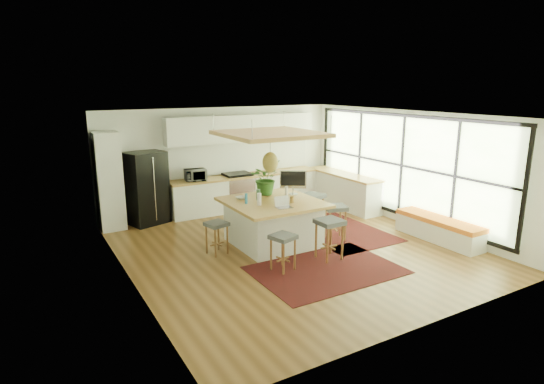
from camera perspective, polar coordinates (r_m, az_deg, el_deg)
floor at (r=9.27m, az=2.64°, el=-7.11°), size 7.00×7.00×0.00m
ceiling at (r=8.69m, az=2.84°, el=9.78°), size 7.00×7.00×0.00m
wall_back at (r=11.92m, az=-6.46°, el=4.23°), size 6.50×0.00×6.50m
wall_front at (r=6.35m, az=20.22°, el=-4.97°), size 6.50×0.00×6.50m
wall_left at (r=7.67m, az=-18.12°, el=-1.66°), size 0.00×7.00×7.00m
wall_right at (r=10.97m, az=17.17°, el=2.88°), size 0.00×7.00×7.00m
window_wall at (r=10.93m, az=17.08°, el=3.12°), size 0.10×6.20×2.60m
pantry at (r=10.82m, az=-20.14°, el=1.29°), size 0.55×0.60×2.25m
back_counter_base at (r=12.05m, az=-3.33°, el=-0.03°), size 4.20×0.60×0.88m
back_counter_top at (r=11.95m, az=-3.36°, el=2.12°), size 4.24×0.64×0.05m
backsplash at (r=12.13m, az=-4.04°, el=4.44°), size 4.20×0.02×0.80m
upper_cabinets at (r=11.89m, az=-3.76°, el=8.15°), size 4.20×0.34×0.70m
range at (r=11.93m, az=-4.41°, el=0.11°), size 0.76×0.62×1.00m
right_counter_base at (r=12.36m, az=9.08°, el=0.17°), size 0.60×2.50×0.88m
right_counter_top at (r=12.26m, az=9.16°, el=2.26°), size 0.64×2.54×0.05m
window_bench at (r=10.25m, az=20.50°, el=-4.47°), size 0.52×2.00×0.50m
ceiling_panel at (r=8.94m, az=-0.23°, el=5.72°), size 1.86×1.86×0.80m
rug_near at (r=8.26m, az=6.96°, el=-9.85°), size 2.60×1.80×0.01m
rug_right at (r=10.36m, az=8.38°, el=-4.96°), size 1.80×2.60×0.01m
fridge at (r=11.02m, az=-15.78°, el=0.77°), size 1.03×0.90×1.74m
island at (r=9.34m, az=0.11°, el=-3.92°), size 1.85×1.85×0.93m
stool_near_left at (r=8.08m, az=1.41°, el=-7.61°), size 0.49×0.49×0.67m
stool_near_right at (r=8.65m, az=7.31°, el=-6.26°), size 0.47×0.47×0.79m
stool_right_front at (r=9.73m, az=8.07°, el=-4.01°), size 0.58×0.58×0.76m
stool_right_back at (r=10.51m, az=5.15°, el=-2.59°), size 0.59×0.59×0.79m
stool_left_side at (r=8.90m, az=-7.06°, el=-5.67°), size 0.46×0.46×0.65m
laptop at (r=8.68m, az=1.56°, el=-1.27°), size 0.34×0.36×0.23m
monitor at (r=9.72m, az=2.71°, el=1.19°), size 0.61×0.49×0.54m
microwave at (r=11.30m, az=-9.77°, el=2.32°), size 0.55×0.35×0.35m
island_plant at (r=9.73m, az=-0.90°, el=1.37°), size 0.97×0.98×0.57m
island_bowl at (r=9.37m, az=-3.94°, el=-0.76°), size 0.26×0.26×0.06m
island_bottle_0 at (r=9.02m, az=-3.23°, el=-0.88°), size 0.07×0.07×0.19m
island_bottle_1 at (r=8.87m, az=-1.63°, el=-1.11°), size 0.07×0.07×0.19m
island_bottle_2 at (r=9.06m, az=2.44°, el=-0.79°), size 0.07×0.07×0.19m
island_bottle_3 at (r=9.40m, az=1.80°, el=-0.26°), size 0.07×0.07×0.19m
island_bottle_4 at (r=9.30m, az=-1.73°, el=-0.41°), size 0.07×0.07×0.19m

